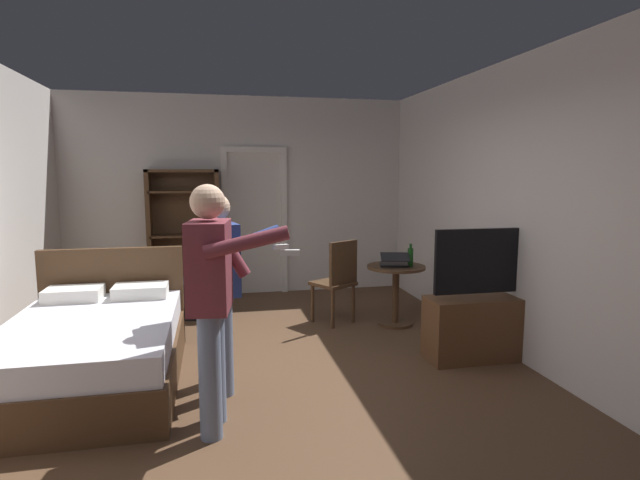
% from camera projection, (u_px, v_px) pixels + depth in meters
% --- Properties ---
extents(ground_plane, '(7.26, 7.26, 0.00)m').
position_uv_depth(ground_plane, '(264.00, 385.00, 4.23)').
color(ground_plane, brown).
extents(wall_back, '(5.07, 0.12, 2.84)m').
position_uv_depth(wall_back, '(240.00, 197.00, 7.29)').
color(wall_back, silver).
rests_on(wall_back, ground_plane).
extents(wall_right, '(0.12, 6.84, 2.84)m').
position_uv_depth(wall_right, '(536.00, 211.00, 4.55)').
color(wall_right, silver).
rests_on(wall_right, ground_plane).
extents(doorway_frame, '(0.93, 0.08, 2.13)m').
position_uv_depth(doorway_frame, '(255.00, 210.00, 7.28)').
color(doorway_frame, white).
rests_on(doorway_frame, ground_plane).
extents(bed, '(1.37, 2.05, 1.02)m').
position_uv_depth(bed, '(94.00, 348.00, 4.23)').
color(bed, '#4C331E').
rests_on(bed, ground_plane).
extents(bookshelf, '(0.97, 0.32, 1.81)m').
position_uv_depth(bookshelf, '(184.00, 230.00, 6.97)').
color(bookshelf, '#4C331E').
rests_on(bookshelf, ground_plane).
extents(tv_flatscreen, '(1.10, 0.40, 1.25)m').
position_uv_depth(tv_flatscreen, '(484.00, 320.00, 4.79)').
color(tv_flatscreen, brown).
rests_on(tv_flatscreen, ground_plane).
extents(side_table, '(0.67, 0.67, 0.70)m').
position_uv_depth(side_table, '(396.00, 285.00, 5.84)').
color(side_table, '#4C331E').
rests_on(side_table, ground_plane).
extents(laptop, '(0.39, 0.40, 0.16)m').
position_uv_depth(laptop, '(394.00, 262.00, 5.75)').
color(laptop, black).
rests_on(laptop, side_table).
extents(bottle_on_table, '(0.06, 0.06, 0.26)m').
position_uv_depth(bottle_on_table, '(410.00, 257.00, 5.74)').
color(bottle_on_table, '#175017').
rests_on(bottle_on_table, side_table).
extents(wooden_chair, '(0.58, 0.58, 0.99)m').
position_uv_depth(wooden_chair, '(337.00, 278.00, 5.87)').
color(wooden_chair, '#4C331E').
rests_on(wooden_chair, ground_plane).
extents(person_blue_shirt, '(0.71, 0.64, 1.69)m').
position_uv_depth(person_blue_shirt, '(212.00, 291.00, 3.37)').
color(person_blue_shirt, slate).
rests_on(person_blue_shirt, ground_plane).
extents(person_striped_shirt, '(0.72, 0.64, 1.61)m').
position_uv_depth(person_striped_shirt, '(219.00, 278.00, 4.04)').
color(person_striped_shirt, slate).
rests_on(person_striped_shirt, ground_plane).
extents(suitcase_dark, '(0.61, 0.38, 0.45)m').
position_uv_depth(suitcase_dark, '(195.00, 299.00, 6.16)').
color(suitcase_dark, black).
rests_on(suitcase_dark, ground_plane).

